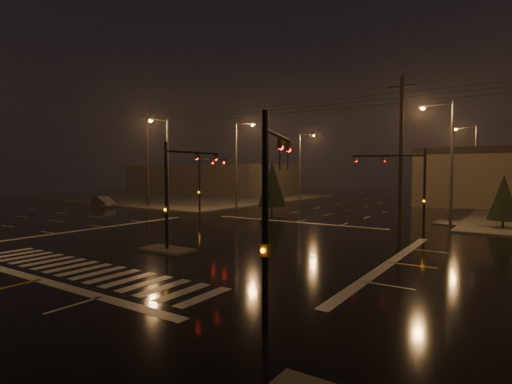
% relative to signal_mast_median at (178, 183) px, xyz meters
% --- Properties ---
extents(ground, '(140.00, 140.00, 0.00)m').
position_rel_signal_mast_median_xyz_m(ground, '(-0.00, 3.07, -3.75)').
color(ground, black).
rests_on(ground, ground).
extents(sidewalk_nw, '(36.00, 36.00, 0.12)m').
position_rel_signal_mast_median_xyz_m(sidewalk_nw, '(-30.00, 33.07, -3.69)').
color(sidewalk_nw, '#44413C').
rests_on(sidewalk_nw, ground).
extents(median_island, '(3.00, 1.60, 0.15)m').
position_rel_signal_mast_median_xyz_m(median_island, '(-0.00, -0.93, -3.68)').
color(median_island, '#44413C').
rests_on(median_island, ground).
extents(crosswalk, '(15.00, 2.60, 0.01)m').
position_rel_signal_mast_median_xyz_m(crosswalk, '(-0.00, -5.93, -3.75)').
color(crosswalk, beige).
rests_on(crosswalk, ground).
extents(stop_bar_near, '(16.00, 0.50, 0.01)m').
position_rel_signal_mast_median_xyz_m(stop_bar_near, '(-0.00, -7.93, -3.75)').
color(stop_bar_near, beige).
rests_on(stop_bar_near, ground).
extents(stop_bar_far, '(16.00, 0.50, 0.01)m').
position_rel_signal_mast_median_xyz_m(stop_bar_far, '(-0.00, 14.07, -3.75)').
color(stop_bar_far, beige).
rests_on(stop_bar_far, ground).
extents(commercial_block, '(30.00, 18.00, 5.60)m').
position_rel_signal_mast_median_xyz_m(commercial_block, '(-35.00, 45.07, -0.95)').
color(commercial_block, '#413C39').
rests_on(commercial_block, ground).
extents(signal_mast_median, '(0.25, 4.59, 6.00)m').
position_rel_signal_mast_median_xyz_m(signal_mast_median, '(0.00, 0.00, 0.00)').
color(signal_mast_median, black).
rests_on(signal_mast_median, ground).
extents(signal_mast_ne, '(4.84, 1.86, 6.00)m').
position_rel_signal_mast_median_xyz_m(signal_mast_ne, '(9.50, 13.21, 0.04)').
color(signal_mast_ne, black).
rests_on(signal_mast_ne, ground).
extents(signal_mast_nw, '(4.84, 1.86, 6.00)m').
position_rel_signal_mast_median_xyz_m(signal_mast_nw, '(-9.50, 13.21, 0.04)').
color(signal_mast_nw, black).
rests_on(signal_mast_nw, ground).
extents(signal_mast_se, '(1.55, 3.87, 6.00)m').
position_rel_signal_mast_median_xyz_m(signal_mast_se, '(10.23, -6.68, -0.04)').
color(signal_mast_se, black).
rests_on(signal_mast_se, ground).
extents(streetlight_1, '(2.77, 0.32, 10.00)m').
position_rel_signal_mast_median_xyz_m(streetlight_1, '(-11.18, 21.07, 2.05)').
color(streetlight_1, '#38383A').
rests_on(streetlight_1, ground).
extents(streetlight_2, '(2.77, 0.32, 10.00)m').
position_rel_signal_mast_median_xyz_m(streetlight_2, '(-11.18, 37.07, 2.05)').
color(streetlight_2, '#38383A').
rests_on(streetlight_2, ground).
extents(streetlight_3, '(2.77, 0.32, 10.00)m').
position_rel_signal_mast_median_xyz_m(streetlight_3, '(11.18, 19.07, 2.05)').
color(streetlight_3, '#38383A').
rests_on(streetlight_3, ground).
extents(streetlight_4, '(2.77, 0.32, 10.00)m').
position_rel_signal_mast_median_xyz_m(streetlight_4, '(11.18, 39.07, 2.05)').
color(streetlight_4, '#38383A').
rests_on(streetlight_4, ground).
extents(streetlight_5, '(0.32, 2.77, 10.00)m').
position_rel_signal_mast_median_xyz_m(streetlight_5, '(-16.00, 14.26, 2.05)').
color(streetlight_5, '#38383A').
rests_on(streetlight_5, ground).
extents(utility_pole_0, '(2.20, 0.32, 12.00)m').
position_rel_signal_mast_median_xyz_m(utility_pole_0, '(-22.00, 17.07, 2.38)').
color(utility_pole_0, black).
rests_on(utility_pole_0, ground).
extents(utility_pole_1, '(2.20, 0.32, 12.00)m').
position_rel_signal_mast_median_xyz_m(utility_pole_1, '(8.00, 17.07, 2.38)').
color(utility_pole_1, black).
rests_on(utility_pole_1, ground).
extents(conifer_0, '(2.20, 2.20, 4.14)m').
position_rel_signal_mast_median_xyz_m(conifer_0, '(15.10, 18.99, -1.34)').
color(conifer_0, black).
rests_on(conifer_0, ground).
extents(conifer_3, '(3.00, 3.00, 5.39)m').
position_rel_signal_mast_median_xyz_m(conifer_3, '(-5.64, 19.46, -0.71)').
color(conifer_3, black).
rests_on(conifer_3, ground).
extents(car_crossing, '(4.26, 2.22, 1.34)m').
position_rel_signal_mast_median_xyz_m(car_crossing, '(-26.61, 13.95, -3.08)').
color(car_crossing, '#4F5056').
rests_on(car_crossing, ground).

